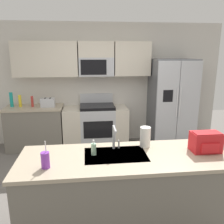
{
  "coord_description": "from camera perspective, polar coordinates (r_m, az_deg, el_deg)",
  "views": [
    {
      "loc": [
        -0.42,
        -3.06,
        2.0
      ],
      "look_at": [
        -0.0,
        0.6,
        1.05
      ],
      "focal_mm": 37.71,
      "sensor_mm": 36.0,
      "label": 1
    }
  ],
  "objects": [
    {
      "name": "toaster",
      "position": [
        4.97,
        -15.29,
        2.24
      ],
      "size": [
        0.28,
        0.16,
        0.18
      ],
      "color": "#B7BABF",
      "rests_on": "back_counter"
    },
    {
      "name": "soap_dispenser",
      "position": [
        2.61,
        -4.48,
        -8.9
      ],
      "size": [
        0.06,
        0.06,
        0.17
      ],
      "color": "#A5D8B2",
      "rests_on": "island_counter"
    },
    {
      "name": "pepper_mill",
      "position": [
        5.08,
        -18.78,
        2.44
      ],
      "size": [
        0.05,
        0.05,
        0.22
      ],
      "primitive_type": "cylinder",
      "color": "#B2332D",
      "rests_on": "back_counter"
    },
    {
      "name": "refrigerator",
      "position": [
        5.24,
        14.24,
        2.19
      ],
      "size": [
        0.9,
        0.76,
        1.85
      ],
      "color": "#4C4F54",
      "rests_on": "ground"
    },
    {
      "name": "bottle_teal",
      "position": [
        5.21,
        -23.21,
        2.77
      ],
      "size": [
        0.07,
        0.07,
        0.3
      ],
      "primitive_type": "cylinder",
      "color": "teal",
      "rests_on": "back_counter"
    },
    {
      "name": "kitchen_wall_unit",
      "position": [
        5.18,
        -3.44,
        8.6
      ],
      "size": [
        5.2,
        0.43,
        2.6
      ],
      "color": "beige",
      "rests_on": "ground"
    },
    {
      "name": "sink_faucet",
      "position": [
        2.7,
        0.61,
        -5.75
      ],
      "size": [
        0.08,
        0.21,
        0.28
      ],
      "color": "#B7BABF",
      "rests_on": "island_counter"
    },
    {
      "name": "bottle_yellow",
      "position": [
        5.15,
        -21.41,
        2.5
      ],
      "size": [
        0.06,
        0.06,
        0.24
      ],
      "primitive_type": "cylinder",
      "color": "yellow",
      "rests_on": "back_counter"
    },
    {
      "name": "back_counter",
      "position": [
        5.21,
        -18.04,
        -3.56
      ],
      "size": [
        1.16,
        0.63,
        0.9
      ],
      "color": "slate",
      "rests_on": "ground"
    },
    {
      "name": "ground_plane",
      "position": [
        3.68,
        1.18,
        -18.48
      ],
      "size": [
        9.0,
        9.0,
        0.0
      ],
      "primitive_type": "plane",
      "color": "#66605B",
      "rests_on": "ground"
    },
    {
      "name": "backpack",
      "position": [
        2.87,
        21.8,
        -6.67
      ],
      "size": [
        0.32,
        0.22,
        0.23
      ],
      "color": "red",
      "rests_on": "island_counter"
    },
    {
      "name": "range_oven",
      "position": [
        5.11,
        -3.96,
        -3.31
      ],
      "size": [
        1.36,
        0.61,
        1.1
      ],
      "color": "#B7BABF",
      "rests_on": "ground"
    },
    {
      "name": "paper_towel_roll",
      "position": [
        2.82,
        8.06,
        -5.99
      ],
      "size": [
        0.12,
        0.12,
        0.24
      ],
      "primitive_type": "cylinder",
      "color": "white",
      "rests_on": "island_counter"
    },
    {
      "name": "island_counter",
      "position": [
        2.82,
        3.08,
        -18.84
      ],
      "size": [
        2.3,
        0.82,
        0.9
      ],
      "color": "slate",
      "rests_on": "ground"
    },
    {
      "name": "drink_cup_purple",
      "position": [
        2.41,
        -15.86,
        -11.13
      ],
      "size": [
        0.08,
        0.08,
        0.28
      ],
      "color": "purple",
      "rests_on": "island_counter"
    }
  ]
}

